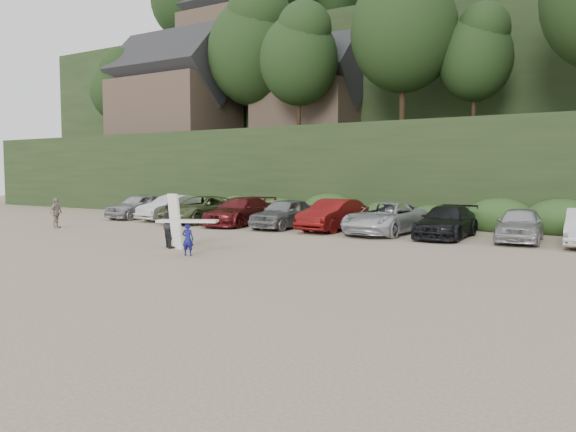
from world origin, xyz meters
The scene contains 6 objects.
ground centered at (0.00, 0.00, 0.00)m, with size 120.00×120.00×0.00m, color tan.
hillside_backdrop centered at (-0.26, 35.93, 11.22)m, with size 90.00×41.50×28.00m.
parked_cars centered at (0.76, 10.04, 0.78)m, with size 39.58×6.14×1.63m.
distant_walker centered at (-16.09, 3.34, 0.83)m, with size 0.97×0.40×1.65m, color gray.
child_surfer centered at (-3.14, -0.51, 0.89)m, with size 2.22×1.54×1.31m.
adult_surfer centered at (-5.15, 0.79, 0.94)m, with size 1.38×1.07×2.19m.
Camera 1 is at (10.63, -15.71, 3.02)m, focal length 35.00 mm.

